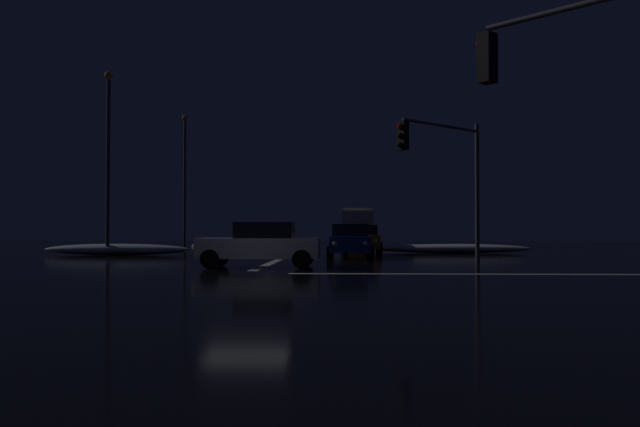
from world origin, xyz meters
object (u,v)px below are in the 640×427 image
object	(u,v)px
sedan_red	(357,238)
streetlamp_left_near	(108,149)
sedan_black	(360,237)
sedan_white_crossing	(260,244)
streetlamp_left_far	(185,172)
sedan_orange	(362,239)
box_truck	(357,225)
traffic_signal_se	(573,88)
sedan_blue	(350,241)
traffic_signal_ne	(446,162)

from	to	relation	value
sedan_red	streetlamp_left_near	world-z (taller)	streetlamp_left_near
sedan_black	sedan_red	bearing A→B (deg)	-92.05
sedan_red	sedan_black	bearing A→B (deg)	87.95
sedan_red	sedan_white_crossing	bearing A→B (deg)	-100.42
streetlamp_left_far	sedan_red	bearing A→B (deg)	-28.03
sedan_orange	box_truck	size ratio (longest dim) A/B	0.52
sedan_orange	traffic_signal_se	size ratio (longest dim) A/B	0.74
sedan_blue	streetlamp_left_far	world-z (taller)	streetlamp_left_far
sedan_blue	streetlamp_left_near	xyz separation A→B (m)	(-12.18, 2.53, 4.56)
traffic_signal_se	sedan_red	bearing A→B (deg)	97.15
sedan_white_crossing	traffic_signal_se	size ratio (longest dim) A/B	0.74
traffic_signal_se	sedan_orange	bearing A→B (deg)	98.24
traffic_signal_ne	streetlamp_left_far	distance (m)	27.81
streetlamp_left_near	sedan_blue	bearing A→B (deg)	-11.72
streetlamp_left_far	box_truck	bearing A→B (deg)	29.16
sedan_blue	sedan_orange	distance (m)	6.26
sedan_red	traffic_signal_se	world-z (taller)	traffic_signal_se
sedan_black	traffic_signal_ne	xyz separation A→B (m)	(3.14, -22.04, 3.19)
sedan_orange	streetlamp_left_far	distance (m)	18.43
sedan_red	box_truck	xyz separation A→B (m)	(0.12, 13.84, 0.91)
box_truck	traffic_signal_ne	distance (m)	30.07
sedan_white_crossing	traffic_signal_ne	bearing A→B (deg)	26.67
traffic_signal_ne	streetlamp_left_near	distance (m)	17.39
sedan_red	box_truck	world-z (taller)	box_truck
sedan_red	sedan_black	world-z (taller)	same
sedan_blue	streetlamp_left_near	bearing A→B (deg)	168.28
sedan_blue	sedan_black	bearing A→B (deg)	87.85
sedan_blue	streetlamp_left_near	world-z (taller)	streetlamp_left_near
box_truck	sedan_white_crossing	distance (m)	33.51
sedan_black	box_truck	size ratio (longest dim) A/B	0.52
sedan_black	sedan_blue	bearing A→B (deg)	-92.15
sedan_blue	streetlamp_left_far	xyz separation A→B (m)	(-12.18, 18.53, 4.79)
box_truck	streetlamp_left_far	size ratio (longest dim) A/B	0.85
traffic_signal_ne	streetlamp_left_far	xyz separation A→B (m)	(-15.99, 22.69, 1.60)
traffic_signal_se	streetlamp_left_near	distance (m)	26.63
box_truck	streetlamp_left_near	size ratio (longest dim) A/B	0.89
box_truck	sedan_white_crossing	world-z (taller)	box_truck
sedan_white_crossing	streetlamp_left_far	xyz separation A→B (m)	(-9.06, 26.18, 4.79)
sedan_orange	traffic_signal_se	distance (m)	25.08
sedan_blue	sedan_black	distance (m)	17.89
sedan_orange	traffic_signal_se	bearing A→B (deg)	-81.76
traffic_signal_se	traffic_signal_ne	bearing A→B (deg)	91.74
box_truck	sedan_white_crossing	xyz separation A→B (m)	(-3.70, -33.29, -0.91)
sedan_orange	traffic_signal_se	xyz separation A→B (m)	(3.56, -24.62, 3.20)
box_truck	traffic_signal_se	xyz separation A→B (m)	(3.66, -44.04, 2.29)
sedan_blue	sedan_orange	world-z (taller)	same
sedan_black	box_truck	world-z (taller)	box_truck
sedan_red	box_truck	distance (m)	13.87
streetlamp_left_far	sedan_black	bearing A→B (deg)	-2.91
sedan_blue	traffic_signal_ne	world-z (taller)	traffic_signal_ne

